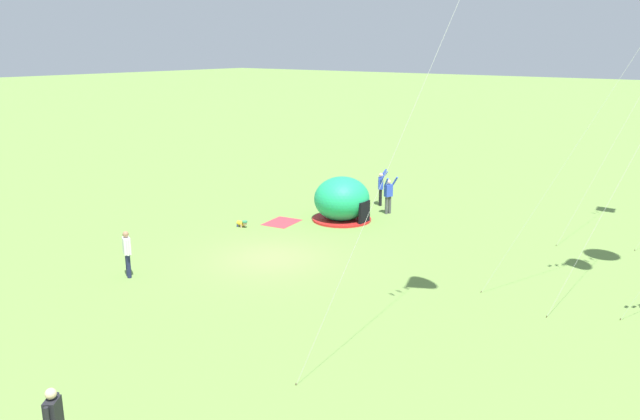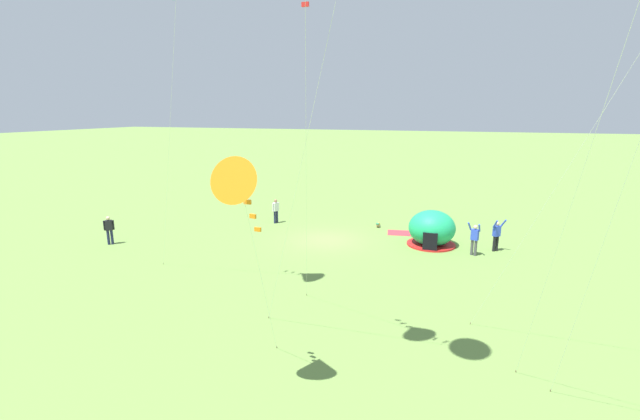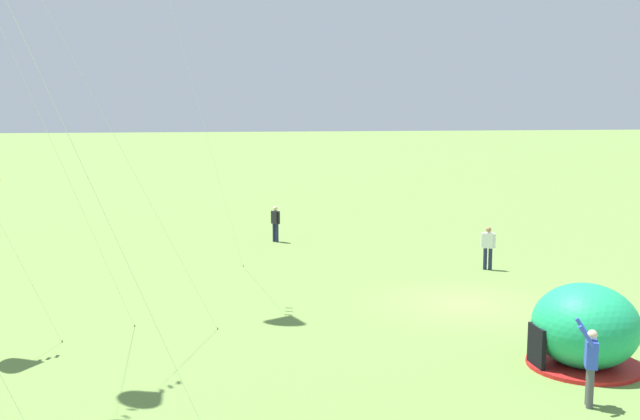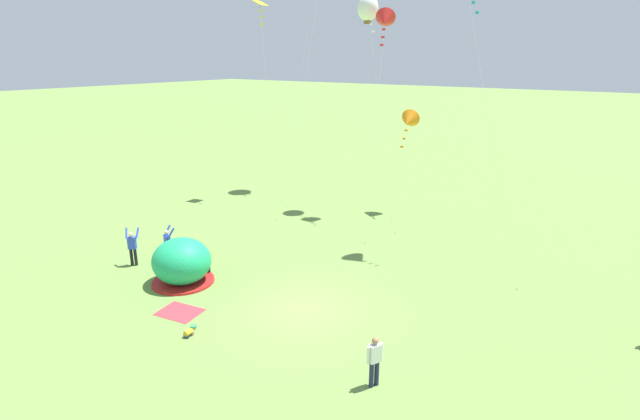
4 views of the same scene
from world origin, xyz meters
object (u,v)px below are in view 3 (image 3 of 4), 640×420
Objects in this scene: toddler_crawling at (612,313)px; person_watching_sky at (488,246)px; person_near_tent at (590,362)px; popup_tent at (585,328)px; person_far_back at (275,222)px.

person_watching_sky is at bearing 10.13° from toddler_crawling.
person_near_tent is at bearing 168.05° from person_watching_sky.
popup_tent is 1.63× the size of person_watching_sky.
popup_tent is 10.96m from person_watching_sky.
person_watching_sky is 0.91× the size of person_near_tent.
person_watching_sky is (10.83, -1.67, -0.03)m from popup_tent.
toddler_crawling is at bearing -37.79° from popup_tent.
person_watching_sky is 13.49m from person_near_tent.
popup_tent reaches higher than person_far_back.
person_watching_sky is 1.00× the size of person_far_back.
person_near_tent is (-2.36, 1.13, 0.00)m from popup_tent.
person_far_back reaches higher than toddler_crawling.
person_watching_sky reaches higher than toddler_crawling.
person_watching_sky is at bearing -8.74° from popup_tent.
popup_tent is at bearing 142.21° from toddler_crawling.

